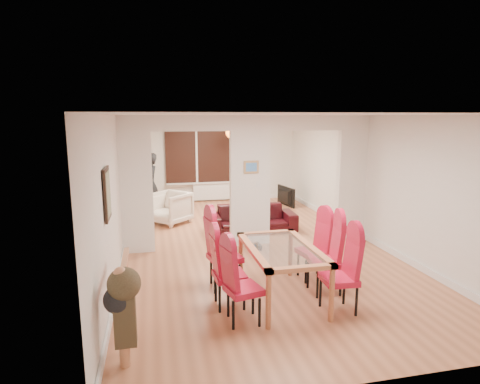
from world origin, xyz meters
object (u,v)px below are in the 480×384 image
object	(u,v)px
bottle	(238,199)
dining_chair_lb	(230,270)
dining_chair_lc	(225,252)
sofa	(252,218)
dining_chair_rb	(325,257)
dining_table	(281,273)
dining_chair_rc	(312,247)
television	(283,196)
armchair	(170,208)
coffee_table	(240,210)
person	(151,185)
bowl	(246,205)
dining_chair_ra	(339,273)
dining_chair_la	(244,283)

from	to	relation	value
bottle	dining_chair_lb	bearing A→B (deg)	-103.26
dining_chair_lc	sofa	world-z (taller)	dining_chair_lc
dining_chair_rb	dining_table	bearing A→B (deg)	-165.27
dining_chair_rc	bottle	xyz separation A→B (m)	(-0.25, 4.54, -0.12)
dining_chair_lb	television	world-z (taller)	dining_chair_lb
armchair	coffee_table	distance (m)	1.94
person	bowl	bearing A→B (deg)	69.90
dining_chair_rc	dining_chair_lb	bearing A→B (deg)	-167.04
sofa	person	xyz separation A→B (m)	(-2.23, 1.97, 0.54)
dining_table	television	world-z (taller)	dining_table
television	dining_chair_ra	bearing A→B (deg)	158.16
dining_chair_ra	coffee_table	distance (m)	5.56
sofa	person	distance (m)	3.03
dining_chair_lc	dining_chair_rb	distance (m)	1.48
bottle	dining_chair_la	bearing A→B (deg)	-101.34
dining_chair_rb	person	size ratio (longest dim) A/B	0.67
dining_chair_rb	armchair	xyz separation A→B (m)	(-2.04, 4.47, -0.16)
dining_chair_lc	coffee_table	size ratio (longest dim) A/B	1.03
dining_chair_rc	coffee_table	size ratio (longest dim) A/B	0.95
dining_table	dining_chair_rc	distance (m)	0.93
dining_table	coffee_table	bearing A→B (deg)	84.11
dining_table	bottle	xyz separation A→B (m)	(0.46, 5.12, 0.02)
coffee_table	television	bearing A→B (deg)	29.76
dining_table	dining_chair_ra	world-z (taller)	dining_chair_ra
person	armchair	bearing A→B (deg)	16.15
armchair	television	xyz separation A→B (m)	(3.33, 1.31, -0.11)
television	bottle	size ratio (longest dim) A/B	3.21
television	coffee_table	world-z (taller)	television
dining_chair_rc	television	size ratio (longest dim) A/B	1.07
television	bowl	distance (m)	1.57
dining_chair_ra	television	distance (m)	6.53
sofa	dining_table	bearing A→B (deg)	-95.42
dining_chair_lc	dining_chair_rb	bearing A→B (deg)	-29.07
dining_chair_rc	dining_chair_lc	bearing A→B (deg)	170.87
sofa	coffee_table	distance (m)	1.55
sofa	television	size ratio (longest dim) A/B	2.03
dining_chair_lc	bottle	distance (m)	4.74
dining_table	dining_chair_rc	xyz separation A→B (m)	(0.71, 0.58, 0.13)
dining_chair_lc	bottle	xyz separation A→B (m)	(1.18, 4.59, -0.16)
dining_chair_rb	bottle	xyz separation A→B (m)	(-0.23, 5.06, -0.14)
dining_chair_ra	coffee_table	bearing A→B (deg)	94.32
dining_chair_la	dining_chair_rc	size ratio (longest dim) A/B	0.99
dining_table	dining_chair_lc	xyz separation A→B (m)	(-0.71, 0.54, 0.18)
coffee_table	dining_chair_rb	bearing A→B (deg)	-87.96
dining_chair_rc	person	size ratio (longest dim) A/B	0.63
dining_table	dining_chair_ra	bearing A→B (deg)	-40.77
dining_chair_rb	dining_chair_rc	size ratio (longest dim) A/B	1.06
dining_chair_lc	dining_chair_lb	bearing A→B (deg)	-104.92
dining_table	dining_chair_rb	bearing A→B (deg)	5.17
dining_chair_rc	person	world-z (taller)	person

